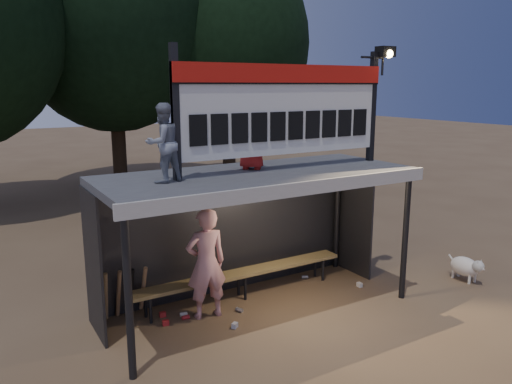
# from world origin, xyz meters

# --- Properties ---
(ground) EXTENTS (80.00, 80.00, 0.00)m
(ground) POSITION_xyz_m (0.00, 0.00, 0.00)
(ground) COLOR brown
(ground) RESTS_ON ground
(player) EXTENTS (0.69, 0.49, 1.80)m
(player) POSITION_xyz_m (-0.84, 0.20, 0.90)
(player) COLOR silver
(player) RESTS_ON ground
(child_a) EXTENTS (0.63, 0.55, 1.10)m
(child_a) POSITION_xyz_m (-1.57, -0.06, 2.87)
(child_a) COLOR gray
(child_a) RESTS_ON dugout_shelter
(child_b) EXTENTS (0.60, 0.59, 1.04)m
(child_b) POSITION_xyz_m (0.05, 0.27, 2.84)
(child_b) COLOR #AF1E1B
(child_b) RESTS_ON dugout_shelter
(dugout_shelter) EXTENTS (5.10, 2.08, 2.32)m
(dugout_shelter) POSITION_xyz_m (0.00, 0.24, 1.85)
(dugout_shelter) COLOR #404042
(dugout_shelter) RESTS_ON ground
(scoreboard_assembly) EXTENTS (4.10, 0.27, 1.99)m
(scoreboard_assembly) POSITION_xyz_m (0.56, -0.01, 3.32)
(scoreboard_assembly) COLOR black
(scoreboard_assembly) RESTS_ON dugout_shelter
(bench) EXTENTS (4.00, 0.35, 0.48)m
(bench) POSITION_xyz_m (0.00, 0.55, 0.43)
(bench) COLOR olive
(bench) RESTS_ON ground
(tree_mid) EXTENTS (7.22, 7.22, 10.36)m
(tree_mid) POSITION_xyz_m (1.00, 11.50, 6.17)
(tree_mid) COLOR #2F2115
(tree_mid) RESTS_ON ground
(tree_right) EXTENTS (6.08, 6.08, 8.72)m
(tree_right) POSITION_xyz_m (5.00, 10.50, 5.19)
(tree_right) COLOR #302015
(tree_right) RESTS_ON ground
(dog) EXTENTS (0.36, 0.81, 0.49)m
(dog) POSITION_xyz_m (4.04, -0.97, 0.28)
(dog) COLOR silver
(dog) RESTS_ON ground
(bats) EXTENTS (0.69, 0.35, 0.84)m
(bats) POSITION_xyz_m (-1.98, 0.82, 0.43)
(bats) COLOR #A17B4B
(bats) RESTS_ON ground
(litter) EXTENTS (3.72, 1.18, 0.08)m
(litter) POSITION_xyz_m (-0.35, 0.20, 0.04)
(litter) COLOR red
(litter) RESTS_ON ground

